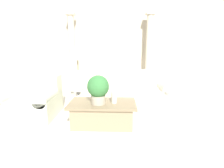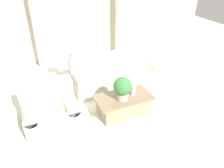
% 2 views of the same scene
% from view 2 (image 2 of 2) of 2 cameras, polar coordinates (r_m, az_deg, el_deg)
% --- Properties ---
extents(ground_plane, '(16.00, 16.00, 0.00)m').
position_cam_2_polar(ground_plane, '(5.34, -0.61, -4.72)').
color(ground_plane, silver).
extents(wall_back, '(10.00, 0.06, 3.20)m').
position_cam_2_polar(wall_back, '(7.34, -10.27, 18.52)').
color(wall_back, beige).
rests_on(wall_back, ground_plane).
extents(sofa_long, '(2.37, 0.92, 0.82)m').
position_cam_2_polar(sofa_long, '(5.94, 0.91, 2.98)').
color(sofa_long, beige).
rests_on(sofa_long, ground_plane).
extents(loveseat, '(1.10, 0.92, 0.82)m').
position_cam_2_polar(loveseat, '(4.78, -16.01, -5.80)').
color(loveseat, silver).
rests_on(loveseat, ground_plane).
extents(coffee_table, '(1.23, 0.69, 0.43)m').
position_cam_2_polar(coffee_table, '(4.90, 3.02, -5.35)').
color(coffee_table, '#998466').
rests_on(coffee_table, ground_plane).
extents(potted_plant, '(0.39, 0.39, 0.52)m').
position_cam_2_polar(potted_plant, '(4.55, 2.78, -0.93)').
color(potted_plant, '#B2A893').
rests_on(potted_plant, coffee_table).
extents(pillar_candle, '(0.10, 0.10, 0.22)m').
position_cam_2_polar(pillar_candle, '(4.79, 5.54, -1.77)').
color(pillar_candle, silver).
rests_on(pillar_candle, coffee_table).
extents(floor_lamp, '(0.37, 0.37, 1.36)m').
position_cam_2_polar(floor_lamp, '(5.43, -10.92, 9.10)').
color(floor_lamp, gray).
rests_on(floor_lamp, ground_plane).
extents(column_left, '(0.30, 0.30, 2.51)m').
position_cam_2_polar(column_left, '(6.85, -19.15, 13.73)').
color(column_left, beige).
rests_on(column_left, ground_plane).
extents(column_right, '(0.30, 0.30, 2.51)m').
position_cam_2_polar(column_right, '(7.52, 2.01, 16.75)').
color(column_right, beige).
rests_on(column_right, ground_plane).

